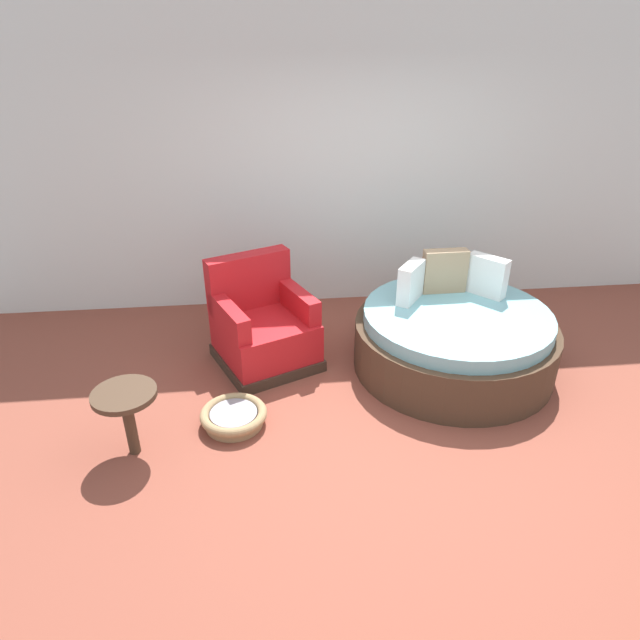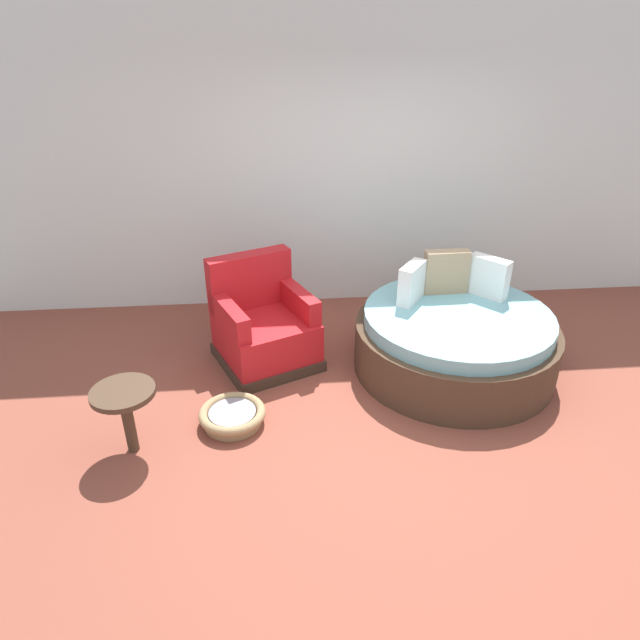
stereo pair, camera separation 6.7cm
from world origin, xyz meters
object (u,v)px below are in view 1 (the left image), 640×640
(red_armchair, at_px, (263,328))
(pet_basket, at_px, (234,416))
(side_table, at_px, (126,403))
(round_daybed, at_px, (454,338))

(red_armchair, bearing_deg, pet_basket, -105.07)
(red_armchair, height_order, side_table, red_armchair)
(red_armchair, xyz_separation_m, side_table, (-0.94, -1.14, 0.10))
(round_daybed, relative_size, side_table, 3.34)
(round_daybed, height_order, red_armchair, round_daybed)
(round_daybed, bearing_deg, side_table, -161.69)
(round_daybed, bearing_deg, pet_basket, -161.81)
(red_armchair, bearing_deg, side_table, -129.50)
(side_table, bearing_deg, pet_basket, 18.62)
(red_armchair, distance_m, side_table, 1.49)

